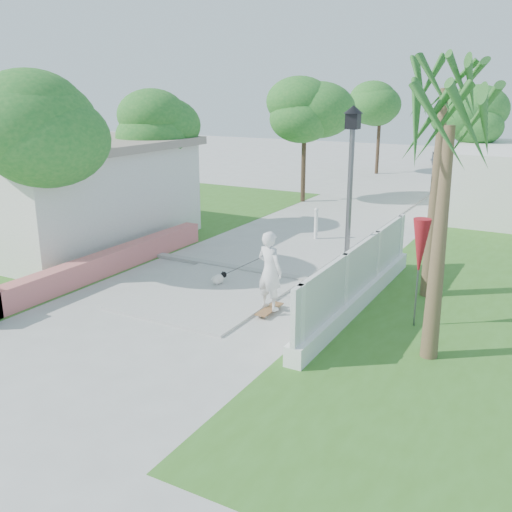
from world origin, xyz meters
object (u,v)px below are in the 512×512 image
Objects in this scene: skateboarder at (246,268)px; parked_car at (464,157)px; dog at (219,278)px; street_lamp at (350,196)px; patio_umbrella at (420,249)px; bollard at (316,223)px.

parked_car is (0.26, 27.03, -0.12)m from skateboarder.
dog is at bearing 158.11° from parked_car.
street_lamp reaches higher than parked_car.
parked_car is (-3.60, 26.67, -1.02)m from patio_umbrella.
dog is (-3.04, -0.83, -2.23)m from street_lamp.
dog is (-4.94, 0.17, -1.49)m from patio_umbrella.
dog is at bearing 178.09° from patio_umbrella.
bollard is 7.25m from patio_umbrella.
bollard is at bearing 104.30° from dog.
street_lamp is 3.86m from dog.
dog is at bearing -93.67° from bollard.
patio_umbrella is (1.90, -1.00, -0.74)m from street_lamp.
skateboarder is 4.63× the size of dog.
skateboarder is (-1.96, -1.36, -1.63)m from street_lamp.
patio_umbrella is 5.16m from dog.
patio_umbrella reaches higher than parked_car.
patio_umbrella is at bearing 168.69° from parked_car.
street_lamp is 2.89m from skateboarder.
street_lamp reaches higher than dog.
street_lamp is at bearing 33.32° from dog.
street_lamp is 4.07× the size of bollard.
patio_umbrella is at bearing -159.85° from skateboarder.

